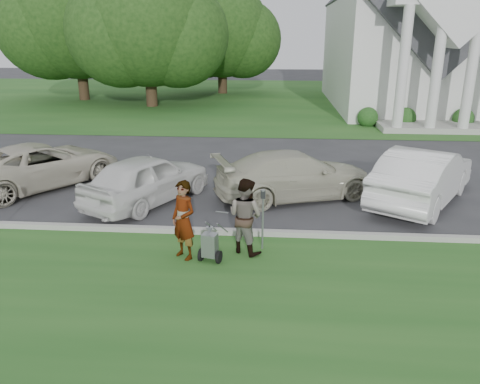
# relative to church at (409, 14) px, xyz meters

# --- Properties ---
(ground) EXTENTS (120.00, 120.00, 0.00)m
(ground) POSITION_rel_church_xyz_m (-9.00, -23.11, -5.94)
(ground) COLOR #333335
(ground) RESTS_ON ground
(grass_strip) EXTENTS (80.00, 7.00, 0.01)m
(grass_strip) POSITION_rel_church_xyz_m (-9.00, -26.11, -5.93)
(grass_strip) COLOR #23561D
(grass_strip) RESTS_ON ground
(church_lawn) EXTENTS (80.00, 30.00, 0.01)m
(church_lawn) POSITION_rel_church_xyz_m (-9.00, 3.89, -5.93)
(church_lawn) COLOR #23561D
(church_lawn) RESTS_ON ground
(curb) EXTENTS (80.00, 0.18, 0.15)m
(curb) POSITION_rel_church_xyz_m (-9.00, -22.56, -5.86)
(curb) COLOR #9E9E93
(curb) RESTS_ON ground
(church) EXTENTS (9.19, 19.00, 24.10)m
(church) POSITION_rel_church_xyz_m (0.00, 0.00, 0.00)
(church) COLOR white
(church) RESTS_ON ground
(tree_left) EXTENTS (10.63, 8.40, 9.71)m
(tree_left) POSITION_rel_church_xyz_m (-17.01, -1.13, -0.83)
(tree_left) COLOR #332316
(tree_left) RESTS_ON ground
(tree_far) EXTENTS (11.64, 9.20, 10.73)m
(tree_far) POSITION_rel_church_xyz_m (-23.01, 1.87, -0.25)
(tree_far) COLOR #332316
(tree_far) RESTS_ON ground
(tree_back) EXTENTS (9.61, 7.60, 8.89)m
(tree_back) POSITION_rel_church_xyz_m (-13.01, 6.87, -1.21)
(tree_back) COLOR #332316
(tree_back) RESTS_ON ground
(striping_cart) EXTENTS (0.59, 1.00, 0.88)m
(striping_cart) POSITION_rel_church_xyz_m (-9.79, -24.02, -5.56)
(striping_cart) COLOR black
(striping_cart) RESTS_ON ground
(person_left) EXTENTS (0.76, 0.72, 1.75)m
(person_left) POSITION_rel_church_xyz_m (-10.37, -23.88, -5.06)
(person_left) COLOR #999999
(person_left) RESTS_ON ground
(person_right) EXTENTS (1.06, 1.00, 1.72)m
(person_right) POSITION_rel_church_xyz_m (-9.07, -23.48, -5.08)
(person_right) COLOR #999999
(person_right) RESTS_ON ground
(parking_meter_near) EXTENTS (0.10, 0.09, 1.43)m
(parking_meter_near) POSITION_rel_church_xyz_m (-8.69, -23.31, -5.04)
(parking_meter_near) COLOR gray
(parking_meter_near) RESTS_ON ground
(car_a) EXTENTS (4.82, 5.46, 1.40)m
(car_a) POSITION_rel_church_xyz_m (-15.95, -19.07, -5.24)
(car_a) COLOR beige
(car_a) RESTS_ON ground
(car_b) EXTENTS (3.48, 4.56, 1.45)m
(car_b) POSITION_rel_church_xyz_m (-12.12, -20.38, -5.22)
(car_b) COLOR white
(car_b) RESTS_ON ground
(car_c) EXTENTS (5.21, 3.57, 1.40)m
(car_c) POSITION_rel_church_xyz_m (-7.83, -19.60, -5.24)
(car_c) COLOR beige
(car_c) RESTS_ON ground
(car_d) EXTENTS (4.03, 5.05, 1.61)m
(car_d) POSITION_rel_church_xyz_m (-4.18, -19.76, -5.13)
(car_d) COLOR white
(car_d) RESTS_ON ground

